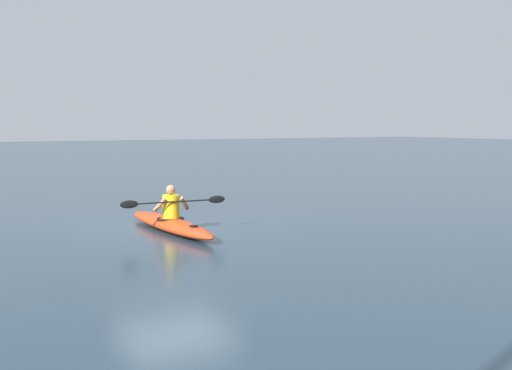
% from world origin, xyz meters
% --- Properties ---
extents(ground_plane, '(160.00, 160.00, 0.00)m').
position_xyz_m(ground_plane, '(0.00, 0.00, 0.00)').
color(ground_plane, '#233847').
extents(kayak, '(0.82, 4.39, 0.29)m').
position_xyz_m(kayak, '(0.15, 0.09, 0.15)').
color(kayak, red).
rests_on(kayak, ground).
extents(kayaker, '(2.41, 0.44, 0.72)m').
position_xyz_m(kayaker, '(0.16, 0.18, 0.59)').
color(kayaker, yellow).
rests_on(kayaker, kayak).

